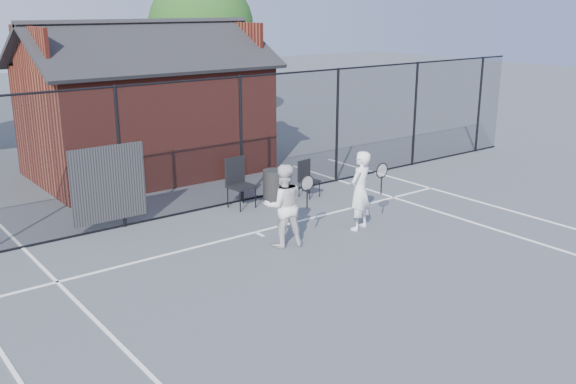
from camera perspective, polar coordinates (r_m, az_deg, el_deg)
ground at (r=11.20m, az=5.91°, el=-7.76°), size 80.00×80.00×0.00m
court_lines at (r=10.38m, az=10.98°, el=-10.00°), size 11.02×18.00×0.01m
fence at (r=14.46m, az=-8.50°, el=3.74°), size 22.04×3.00×3.00m
clubhouse at (r=18.30m, az=-12.47°, el=6.68°), size 6.50×4.36×4.19m
tree_right at (r=25.26m, az=-7.72°, el=14.28°), size 3.97×3.97×5.70m
player_front at (r=13.39m, az=6.42°, el=0.12°), size 0.80×0.63×1.68m
player_back at (r=12.39m, az=-0.42°, el=-1.21°), size 0.97×0.86×1.64m
chair_left at (r=14.83m, az=-4.17°, el=0.71°), size 0.60×0.62×1.14m
chair_right at (r=15.68m, az=1.90°, el=1.12°), size 0.49×0.50×0.88m
waste_bin at (r=15.40m, az=-1.28°, el=0.60°), size 0.54×0.54×0.76m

